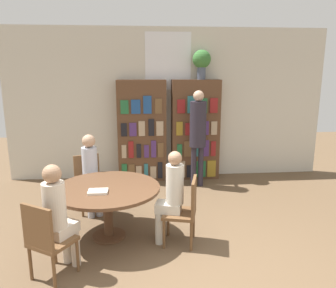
# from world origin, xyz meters

# --- Properties ---
(ground_plane) EXTENTS (16.00, 16.00, 0.00)m
(ground_plane) POSITION_xyz_m (0.00, 0.00, 0.00)
(ground_plane) COLOR brown
(wall_back) EXTENTS (6.40, 0.07, 3.00)m
(wall_back) POSITION_xyz_m (0.00, 3.59, 1.51)
(wall_back) COLOR beige
(wall_back) RESTS_ON ground_plane
(bookshelf_left) EXTENTS (0.95, 0.34, 2.00)m
(bookshelf_left) POSITION_xyz_m (-0.54, 3.40, 1.00)
(bookshelf_left) COLOR brown
(bookshelf_left) RESTS_ON ground_plane
(bookshelf_right) EXTENTS (0.95, 0.34, 2.00)m
(bookshelf_right) POSITION_xyz_m (0.54, 3.40, 0.99)
(bookshelf_right) COLOR brown
(bookshelf_right) RESTS_ON ground_plane
(flower_vase) EXTENTS (0.35, 0.35, 0.56)m
(flower_vase) POSITION_xyz_m (0.64, 3.40, 2.35)
(flower_vase) COLOR #475166
(flower_vase) RESTS_ON bookshelf_right
(reading_table) EXTENTS (1.38, 1.38, 0.70)m
(reading_table) POSITION_xyz_m (-1.02, 1.04, 0.61)
(reading_table) COLOR brown
(reading_table) RESTS_ON ground_plane
(chair_near_camera) EXTENTS (0.55, 0.55, 0.87)m
(chair_near_camera) POSITION_xyz_m (-1.57, 0.18, 0.48)
(chair_near_camera) COLOR brown
(chair_near_camera) RESTS_ON ground_plane
(chair_left_side) EXTENTS (0.52, 0.52, 0.87)m
(chair_left_side) POSITION_xyz_m (-1.40, 2.00, 0.48)
(chair_left_side) COLOR brown
(chair_left_side) RESTS_ON ground_plane
(chair_far_side) EXTENTS (0.49, 0.49, 0.87)m
(chair_far_side) POSITION_xyz_m (-0.03, 0.79, 0.48)
(chair_far_side) COLOR brown
(chair_far_side) RESTS_ON ground_plane
(seated_reader_left) EXTENTS (0.33, 0.38, 1.24)m
(seated_reader_left) POSITION_xyz_m (-1.34, 1.83, 0.70)
(seated_reader_left) COLOR #B2B7C6
(seated_reader_left) RESTS_ON ground_plane
(seated_reader_right) EXTENTS (0.37, 0.29, 1.22)m
(seated_reader_right) POSITION_xyz_m (-0.21, 0.84, 0.67)
(seated_reader_right) COLOR beige
(seated_reader_right) RESTS_ON ground_plane
(seated_reader_back) EXTENTS (0.37, 0.40, 1.24)m
(seated_reader_back) POSITION_xyz_m (-1.47, 0.33, 0.70)
(seated_reader_back) COLOR beige
(seated_reader_back) RESTS_ON ground_plane
(librarian_standing) EXTENTS (0.31, 0.58, 1.82)m
(librarian_standing) POSITION_xyz_m (0.50, 2.90, 1.12)
(librarian_standing) COLOR #28232D
(librarian_standing) RESTS_ON ground_plane
(open_book_on_table) EXTENTS (0.24, 0.18, 0.03)m
(open_book_on_table) POSITION_xyz_m (-1.11, 0.85, 0.72)
(open_book_on_table) COLOR silver
(open_book_on_table) RESTS_ON reading_table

